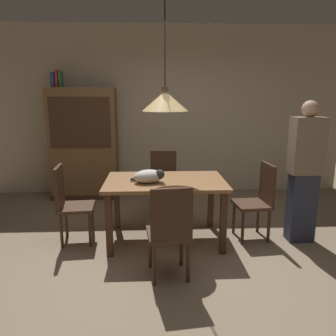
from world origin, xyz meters
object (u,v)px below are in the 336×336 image
pendant_lamp (165,101)px  book_red_tall (58,79)px  book_blue_wide (54,80)px  person_standing (304,172)px  book_green_slim (61,79)px  dining_table (165,188)px  chair_left_side (69,201)px  chair_near_front (170,229)px  cat_sleeping (149,176)px  chair_right_side (258,198)px  chair_far_back (163,181)px  hutch_bookcase (84,146)px

pendant_lamp → book_red_tall: size_ratio=4.64×
book_blue_wide → person_standing: 4.01m
book_blue_wide → book_green_slim: bearing=0.0°
dining_table → chair_left_side: chair_left_side is taller
chair_near_front → book_red_tall: size_ratio=3.32×
dining_table → book_red_tall: size_ratio=5.00×
chair_near_front → chair_left_side: 1.43m
chair_left_side → pendant_lamp: bearing=0.3°
book_red_tall → book_green_slim: (0.05, 0.00, -0.01)m
cat_sleeping → book_blue_wide: book_blue_wide is taller
chair_left_side → person_standing: size_ratio=0.56×
book_blue_wide → pendant_lamp: bearing=-46.4°
chair_right_side → chair_near_front: bearing=-141.7°
cat_sleeping → pendant_lamp: size_ratio=0.31×
book_red_tall → person_standing: (3.29, -1.89, -1.15)m
book_blue_wide → book_red_tall: 0.07m
chair_far_back → book_blue_wide: 2.45m
dining_table → book_green_slim: (-1.61, 1.81, 1.33)m
book_red_tall → cat_sleeping: bearing=-52.4°
cat_sleeping → pendant_lamp: pendant_lamp is taller
cat_sleeping → book_green_slim: 2.66m
chair_right_side → hutch_bookcase: hutch_bookcase is taller
pendant_lamp → book_green_slim: bearing=131.7°
chair_right_side → chair_left_side: size_ratio=1.00×
chair_left_side → cat_sleeping: size_ratio=2.32×
chair_right_side → dining_table: bearing=-179.7°
hutch_bookcase → person_standing: size_ratio=1.11×
chair_right_side → book_red_tall: bearing=147.1°
chair_near_front → hutch_bookcase: 3.01m
dining_table → book_red_tall: bearing=132.6°
chair_far_back → book_red_tall: book_red_tall is taller
hutch_bookcase → book_red_tall: book_red_tall is taller
pendant_lamp → hutch_bookcase: bearing=125.8°
dining_table → chair_left_side: 1.14m
book_red_tall → chair_far_back: bearing=-29.2°
chair_near_front → person_standing: (1.62, 0.80, 0.33)m
chair_left_side → book_red_tall: size_ratio=3.32×
book_blue_wide → chair_right_side: bearing=-32.3°
dining_table → cat_sleeping: (-0.18, -0.11, 0.18)m
dining_table → book_blue_wide: bearing=133.6°
chair_left_side → book_green_slim: 2.39m
chair_far_back → book_red_tall: bearing=150.8°
chair_far_back → chair_left_side: bearing=-142.0°
hutch_bookcase → book_red_tall: size_ratio=6.61×
chair_right_side → pendant_lamp: 1.61m
pendant_lamp → book_green_slim: (-1.61, 1.81, 0.32)m
chair_left_side → person_standing: 2.78m
dining_table → person_standing: size_ratio=0.84×
book_blue_wide → person_standing: bearing=-29.4°
chair_right_side → chair_left_side: (-2.26, -0.01, 0.00)m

